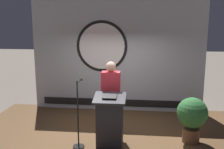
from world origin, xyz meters
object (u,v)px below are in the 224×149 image
object	(u,v)px
podium	(110,121)
speaker_person	(111,99)
potted_plant	(192,116)
microphone_stand	(79,124)

from	to	relation	value
podium	speaker_person	distance (m)	0.58
potted_plant	microphone_stand	bearing A→B (deg)	-168.93
speaker_person	microphone_stand	distance (m)	0.91
podium	potted_plant	bearing A→B (deg)	11.80
podium	microphone_stand	bearing A→B (deg)	-170.94
microphone_stand	potted_plant	world-z (taller)	microphone_stand
speaker_person	podium	bearing A→B (deg)	-85.90
podium	microphone_stand	distance (m)	0.63
podium	potted_plant	size ratio (longest dim) A/B	1.12
microphone_stand	potted_plant	bearing A→B (deg)	11.07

